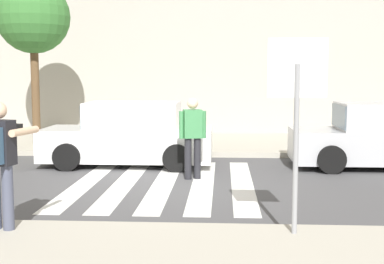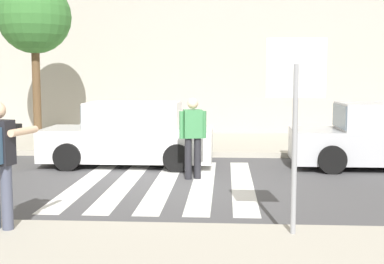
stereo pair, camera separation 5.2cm
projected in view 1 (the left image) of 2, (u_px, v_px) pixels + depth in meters
The scene contains 13 objects.
ground_plane at pixel (163, 185), 10.76m from camera, with size 120.00×120.00×0.00m, color #4C4C4F.
sidewalk_far at pixel (184, 143), 16.71m from camera, with size 60.00×4.80×0.14m, color #B2AD9E.
building_facade_far at pixel (192, 44), 20.72m from camera, with size 56.00×4.00×6.79m, color #ADA89E.
crosswalk_stripe_0 at pixel (87, 182), 11.05m from camera, with size 0.44×5.20×0.01m, color silver.
crosswalk_stripe_1 at pixel (125, 182), 11.01m from camera, with size 0.44×5.20×0.01m, color silver.
crosswalk_stripe_2 at pixel (164, 183), 10.96m from camera, with size 0.44×5.20×0.01m, color silver.
crosswalk_stripe_3 at pixel (203, 183), 10.92m from camera, with size 0.44×5.20×0.01m, color silver.
crosswalk_stripe_4 at pixel (242, 184), 10.87m from camera, with size 0.44×5.20×0.01m, color silver.
stop_sign at pixel (297, 92), 6.85m from camera, with size 0.76×0.08×2.55m.
pedestrian_crossing at pixel (193, 133), 11.28m from camera, with size 0.57×0.32×1.72m.
parked_car_white at pixel (129, 136), 13.03m from camera, with size 4.10×1.92×1.55m.
parked_car_silver at pixel (381, 137), 12.68m from camera, with size 4.10×1.92×1.55m.
street_tree_west at pixel (33, 18), 15.74m from camera, with size 2.16×2.16×4.84m.
Camera 1 is at (1.20, -10.53, 2.23)m, focal length 50.00 mm.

